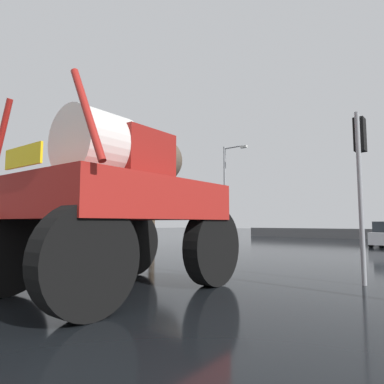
{
  "coord_description": "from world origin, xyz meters",
  "views": [
    {
      "loc": [
        6.36,
        3.42,
        1.45
      ],
      "look_at": [
        0.71,
        10.25,
        2.27
      ],
      "focal_mm": 31.32,
      "sensor_mm": 36.0,
      "label": 1
    }
  ],
  "objects_px": {
    "traffic_signal_near_left": "(120,192)",
    "streetlight_far_left": "(227,188)",
    "oversize_sprayer": "(116,200)",
    "bare_tree_left": "(153,161)",
    "traffic_signal_near_right": "(360,158)"
  },
  "relations": [
    {
      "from": "traffic_signal_near_left",
      "to": "streetlight_far_left",
      "type": "relative_size",
      "value": 0.52
    },
    {
      "from": "traffic_signal_near_left",
      "to": "streetlight_far_left",
      "type": "bearing_deg",
      "value": 103.07
    },
    {
      "from": "oversize_sprayer",
      "to": "streetlight_far_left",
      "type": "bearing_deg",
      "value": 23.43
    },
    {
      "from": "streetlight_far_left",
      "to": "bare_tree_left",
      "type": "relative_size",
      "value": 1.02
    },
    {
      "from": "oversize_sprayer",
      "to": "streetlight_far_left",
      "type": "xyz_separation_m",
      "value": [
        -8.14,
        16.57,
        2.15
      ]
    },
    {
      "from": "oversize_sprayer",
      "to": "traffic_signal_near_right",
      "type": "bearing_deg",
      "value": -45.71
    },
    {
      "from": "oversize_sprayer",
      "to": "streetlight_far_left",
      "type": "distance_m",
      "value": 18.59
    },
    {
      "from": "traffic_signal_near_left",
      "to": "traffic_signal_near_right",
      "type": "distance_m",
      "value": 9.26
    },
    {
      "from": "traffic_signal_near_left",
      "to": "traffic_signal_near_right",
      "type": "height_order",
      "value": "traffic_signal_near_right"
    },
    {
      "from": "traffic_signal_near_right",
      "to": "oversize_sprayer",
      "type": "bearing_deg",
      "value": -132.98
    },
    {
      "from": "traffic_signal_near_left",
      "to": "traffic_signal_near_right",
      "type": "xyz_separation_m",
      "value": [
        9.25,
        -0.01,
        0.28
      ]
    },
    {
      "from": "streetlight_far_left",
      "to": "traffic_signal_near_right",
      "type": "bearing_deg",
      "value": -45.47
    },
    {
      "from": "oversize_sprayer",
      "to": "streetlight_far_left",
      "type": "relative_size",
      "value": 0.73
    },
    {
      "from": "traffic_signal_near_left",
      "to": "bare_tree_left",
      "type": "height_order",
      "value": "bare_tree_left"
    },
    {
      "from": "streetlight_far_left",
      "to": "bare_tree_left",
      "type": "distance_m",
      "value": 6.61
    }
  ]
}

